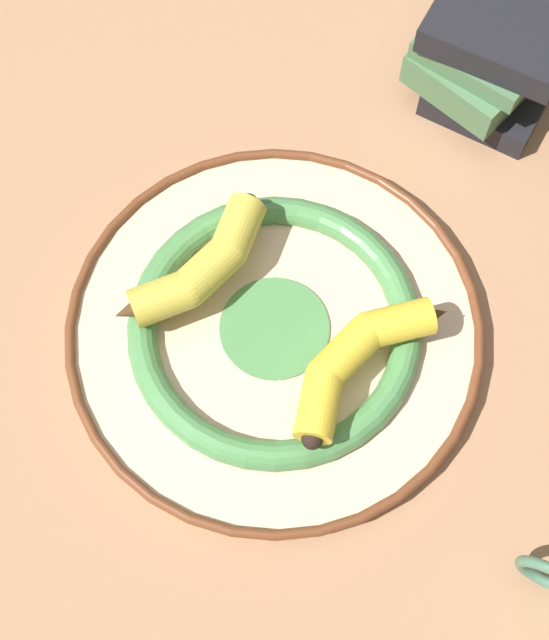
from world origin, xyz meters
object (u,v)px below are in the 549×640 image
(banana_a, at_px, (357,357))
(decorative_bowl, at_px, (274,329))
(book_stack, at_px, (512,28))
(banana_b, at_px, (200,268))

(banana_a, bearing_deg, decorative_bowl, -76.27)
(banana_a, distance_m, book_stack, 0.39)
(banana_a, bearing_deg, book_stack, -162.00)
(decorative_bowl, bearing_deg, banana_b, -179.69)
(decorative_bowl, relative_size, banana_b, 2.19)
(banana_a, bearing_deg, banana_b, -77.93)
(decorative_bowl, relative_size, book_stack, 1.76)
(book_stack, bearing_deg, decorative_bowl, 175.79)
(decorative_bowl, xyz_separation_m, banana_a, (0.08, 0.01, 0.04))
(banana_b, relative_size, book_stack, 0.81)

